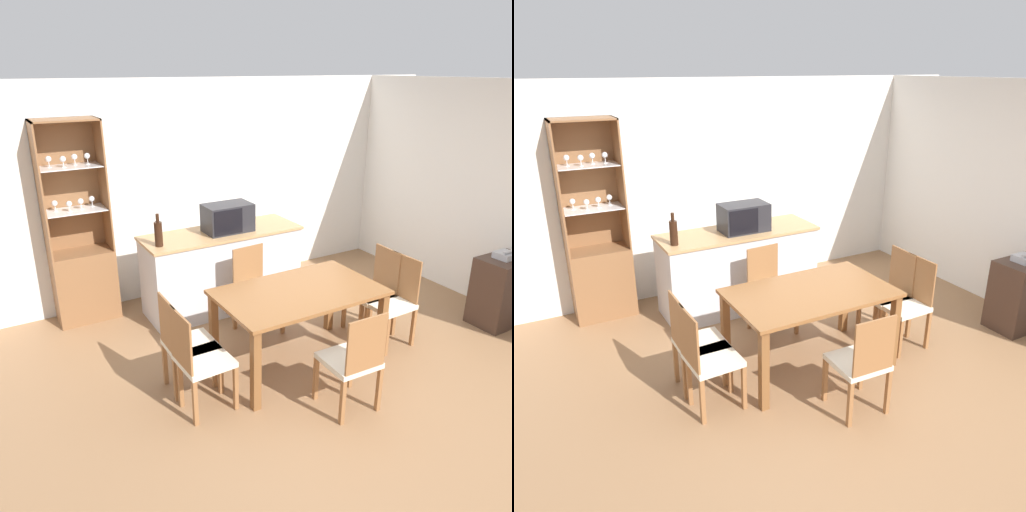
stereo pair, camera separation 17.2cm
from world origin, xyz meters
TOP-DOWN VIEW (x-y plane):
  - ground_plane at (0.00, 0.00)m, footprint 18.00×18.00m
  - wall_back at (0.00, 2.63)m, footprint 6.80×0.06m
  - wall_right at (2.58, 0.30)m, footprint 0.06×4.60m
  - kitchen_counter at (-0.17, 1.89)m, footprint 1.81×0.64m
  - display_cabinet at (-1.61, 2.42)m, footprint 0.65×0.39m
  - dining_table at (-0.12, 0.44)m, footprint 1.48×0.90m
  - dining_chair_head_near at (-0.12, -0.33)m, footprint 0.42×0.42m
  - dining_chair_head_far at (-0.12, 1.21)m, footprint 0.44×0.44m
  - dining_chair_side_left_near at (-1.18, 0.30)m, footprint 0.42×0.42m
  - dining_chair_side_right_near at (0.94, 0.30)m, footprint 0.41×0.41m
  - dining_chair_side_right_far at (0.94, 0.57)m, footprint 0.43×0.43m
  - dining_chair_side_left_far at (-1.18, 0.57)m, footprint 0.41×0.41m
  - microwave at (-0.10, 1.87)m, footprint 0.53×0.34m
  - wine_bottle at (-0.94, 1.78)m, footprint 0.08×0.08m
  - side_cabinet at (2.26, 0.00)m, footprint 0.57×0.41m
  - telephone at (2.24, 0.01)m, footprint 0.20×0.18m

SIDE VIEW (x-z plane):
  - ground_plane at x=0.00m, z-range 0.00..0.00m
  - side_cabinet at x=2.26m, z-range 0.00..0.76m
  - dining_chair_head_near at x=-0.12m, z-range 0.00..0.91m
  - dining_chair_head_far at x=-0.12m, z-range 0.00..0.91m
  - dining_chair_side_left_near at x=-1.18m, z-range 0.00..0.91m
  - dining_chair_side_right_near at x=0.94m, z-range 0.00..0.91m
  - dining_chair_side_right_far at x=0.94m, z-range 0.00..0.91m
  - dining_chair_side_left_far at x=-1.18m, z-range 0.00..0.91m
  - kitchen_counter at x=-0.17m, z-range 0.00..0.93m
  - display_cabinet at x=-1.61m, z-range -0.48..1.71m
  - dining_table at x=-0.12m, z-range 0.27..1.04m
  - telephone at x=2.24m, z-range 0.74..0.85m
  - wine_bottle at x=-0.94m, z-range 0.89..1.24m
  - microwave at x=-0.10m, z-range 0.93..1.24m
  - wall_back at x=0.00m, z-range 0.00..2.55m
  - wall_right at x=2.58m, z-range 0.00..2.55m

